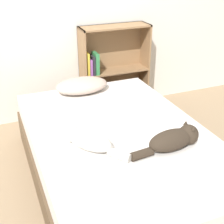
% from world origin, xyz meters
% --- Properties ---
extents(ground_plane, '(8.00, 8.00, 0.00)m').
position_xyz_m(ground_plane, '(0.00, 0.00, 0.00)').
color(ground_plane, '#997F60').
extents(wall_back, '(8.00, 0.06, 2.50)m').
position_xyz_m(wall_back, '(0.00, 1.45, 1.25)').
color(wall_back, silver).
rests_on(wall_back, ground_plane).
extents(bed, '(1.37, 2.10, 0.49)m').
position_xyz_m(bed, '(0.00, 0.00, 0.24)').
color(bed, brown).
rests_on(bed, ground_plane).
extents(pillow, '(0.53, 0.32, 0.15)m').
position_xyz_m(pillow, '(-0.04, 0.86, 0.57)').
color(pillow, '#B29E8E').
rests_on(pillow, bed).
extents(cat_light, '(0.40, 0.49, 0.14)m').
position_xyz_m(cat_light, '(-0.29, -0.12, 0.56)').
color(cat_light, beige).
rests_on(cat_light, bed).
extents(cat_dark, '(0.56, 0.21, 0.17)m').
position_xyz_m(cat_dark, '(0.27, -0.35, 0.56)').
color(cat_dark, '#33281E').
rests_on(cat_dark, bed).
extents(bookshelf, '(0.80, 0.26, 1.04)m').
position_xyz_m(bookshelf, '(0.46, 1.32, 0.53)').
color(bookshelf, '#8E6B47').
rests_on(bookshelf, ground_plane).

